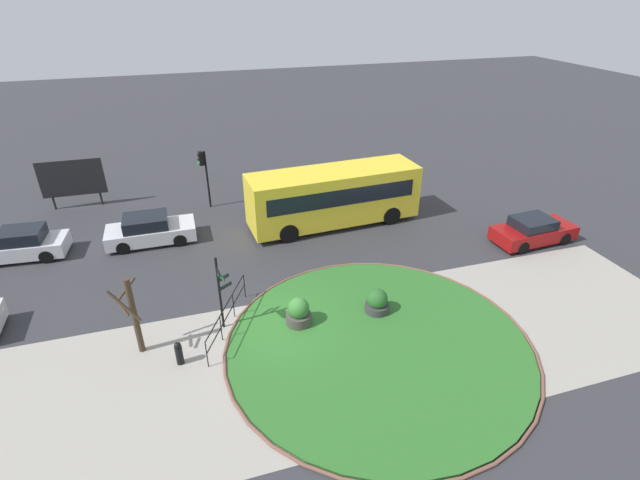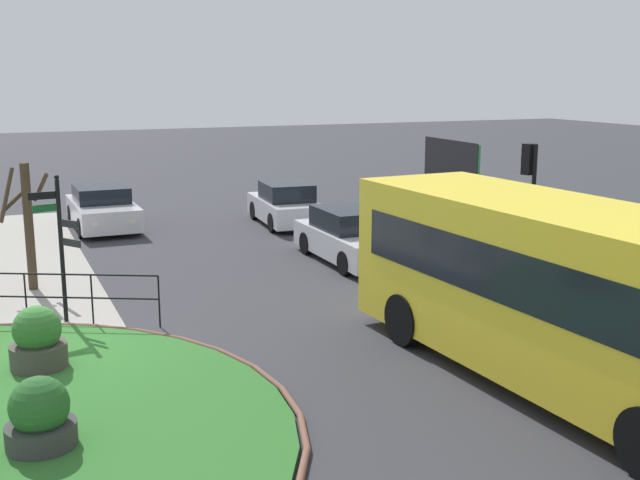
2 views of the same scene
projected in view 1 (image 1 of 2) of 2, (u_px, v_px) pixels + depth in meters
ground at (280, 326)px, 18.15m from camera, size 120.00×120.00×0.00m
sidewalk_paving at (294, 364)px, 16.32m from camera, size 32.00×7.63×0.02m
grass_island at (379, 344)px, 17.16m from camera, size 10.89×10.89×0.10m
grass_kerb_ring at (379, 344)px, 17.16m from camera, size 11.20×11.20×0.11m
signpost_directional at (220, 289)px, 17.22m from camera, size 0.55×0.92×3.10m
bollard_foreground at (179, 353)px, 16.13m from camera, size 0.25×0.25×0.92m
railing_grass_edge at (227, 313)px, 17.67m from camera, size 1.91×3.77×1.10m
bus_yellow at (334, 196)px, 25.06m from camera, size 9.21×3.07×3.02m
car_near_lane at (21, 245)px, 22.35m from camera, size 4.15×2.05×1.46m
car_far_lane at (533, 231)px, 23.70m from camera, size 4.27×1.98×1.34m
car_trailing at (150, 230)px, 23.66m from camera, size 4.31×1.91×1.46m
traffic_light_near at (203, 167)px, 26.48m from camera, size 0.48×0.31×3.37m
billboard_left at (72, 179)px, 26.87m from camera, size 3.47×0.22×2.86m
planter_near_signpost at (377, 303)px, 18.62m from camera, size 0.96×0.96×1.09m
planter_kerbside at (299, 313)px, 17.94m from camera, size 0.97×0.97×1.20m
street_tree_bare at (133, 314)px, 16.09m from camera, size 0.96×1.18×3.06m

